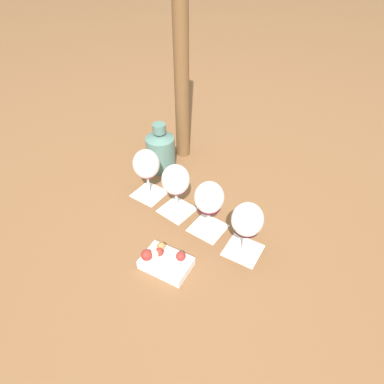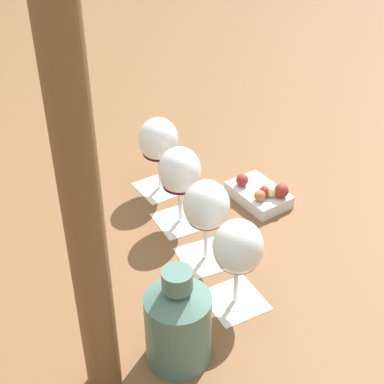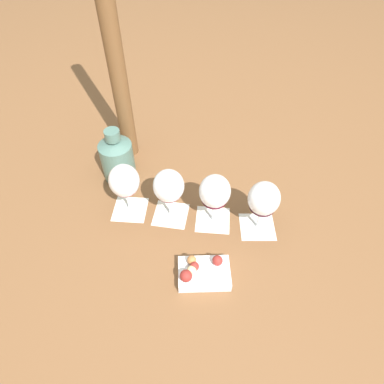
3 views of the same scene
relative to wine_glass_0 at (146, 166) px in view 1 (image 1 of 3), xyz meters
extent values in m
plane|color=brown|center=(0.20, 0.08, -0.13)|extent=(8.00, 8.00, 0.00)
cube|color=silver|center=(0.00, 0.00, -0.13)|extent=(0.15, 0.15, 0.00)
cube|color=silver|center=(0.13, 0.06, -0.13)|extent=(0.14, 0.14, 0.00)
cube|color=silver|center=(0.26, 0.11, -0.13)|extent=(0.15, 0.15, 0.00)
cube|color=silver|center=(0.39, 0.17, -0.13)|extent=(0.15, 0.15, 0.00)
cylinder|color=white|center=(0.00, 0.00, -0.13)|extent=(0.06, 0.06, 0.01)
cylinder|color=white|center=(0.00, 0.00, -0.08)|extent=(0.01, 0.01, 0.09)
ellipsoid|color=white|center=(0.00, 0.00, 0.01)|extent=(0.10, 0.10, 0.11)
ellipsoid|color=#A22C37|center=(0.00, 0.00, -0.02)|extent=(0.08, 0.08, 0.04)
cylinder|color=white|center=(0.13, 0.06, -0.13)|extent=(0.06, 0.06, 0.01)
cylinder|color=white|center=(0.13, 0.06, -0.08)|extent=(0.01, 0.01, 0.09)
ellipsoid|color=white|center=(0.13, 0.06, 0.01)|extent=(0.10, 0.10, 0.11)
ellipsoid|color=maroon|center=(0.13, 0.06, -0.02)|extent=(0.08, 0.08, 0.03)
cylinder|color=white|center=(0.26, 0.11, -0.13)|extent=(0.06, 0.06, 0.01)
cylinder|color=white|center=(0.26, 0.11, -0.08)|extent=(0.01, 0.01, 0.09)
ellipsoid|color=white|center=(0.26, 0.11, 0.01)|extent=(0.10, 0.10, 0.11)
ellipsoid|color=#400817|center=(0.26, 0.11, -0.03)|extent=(0.08, 0.08, 0.02)
cylinder|color=white|center=(0.39, 0.17, -0.13)|extent=(0.06, 0.06, 0.01)
cylinder|color=white|center=(0.39, 0.17, -0.08)|extent=(0.01, 0.01, 0.09)
ellipsoid|color=white|center=(0.39, 0.17, 0.01)|extent=(0.10, 0.10, 0.11)
ellipsoid|color=black|center=(0.39, 0.17, -0.03)|extent=(0.08, 0.08, 0.02)
cylinder|color=#4C7066|center=(-0.13, 0.11, -0.06)|extent=(0.12, 0.12, 0.14)
cone|color=#4C7066|center=(-0.13, 0.11, 0.02)|extent=(0.12, 0.12, 0.03)
cylinder|color=#4C7066|center=(-0.13, 0.11, 0.05)|extent=(0.05, 0.05, 0.04)
cube|color=silver|center=(0.34, -0.08, -0.12)|extent=(0.18, 0.16, 0.03)
sphere|color=#B2703D|center=(0.29, -0.07, -0.09)|extent=(0.03, 0.03, 0.03)
sphere|color=maroon|center=(0.36, -0.04, -0.09)|extent=(0.03, 0.03, 0.03)
sphere|color=beige|center=(0.31, -0.10, -0.09)|extent=(0.03, 0.03, 0.03)
sphere|color=maroon|center=(0.31, -0.09, -0.09)|extent=(0.03, 0.03, 0.03)
sphere|color=maroon|center=(0.31, -0.13, -0.08)|extent=(0.03, 0.03, 0.03)
cylinder|color=brown|center=(-0.19, 0.23, 0.31)|extent=(0.06, 0.06, 0.87)
camera|label=1|loc=(0.95, -0.30, 0.72)|focal=32.00mm
camera|label=2|loc=(-0.82, 0.08, 0.71)|focal=55.00mm
camera|label=3|loc=(0.57, -0.50, 0.76)|focal=32.00mm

